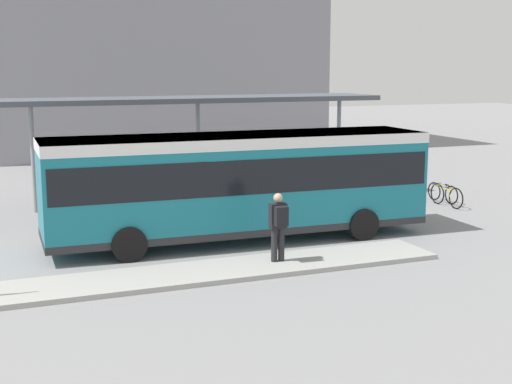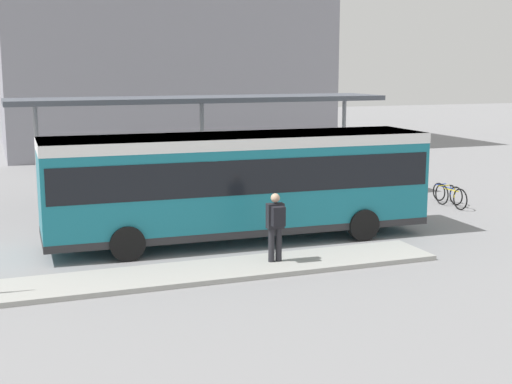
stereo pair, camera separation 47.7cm
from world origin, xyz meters
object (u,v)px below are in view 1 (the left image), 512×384
Objects in this scene: pedestrian_waiting at (279,223)px; potted_planter_near_shelter at (305,189)px; bicycle_blue at (443,193)px; bicycle_yellow at (447,196)px; city_bus at (239,179)px.

potted_planter_near_shelter is (4.05, 6.83, -0.50)m from pedestrian_waiting.
bicycle_yellow is at bearing 146.99° from bicycle_blue.
pedestrian_waiting is 10.70m from bicycle_blue.
bicycle_blue is (9.03, 2.67, -1.44)m from city_bus.
pedestrian_waiting is 9.99m from bicycle_yellow.
bicycle_blue is (0.38, 0.74, -0.04)m from bicycle_yellow.
bicycle_yellow is 5.05m from potted_planter_near_shelter.
city_bus is 3.02m from pedestrian_waiting.
pedestrian_waiting is at bearing -120.65° from potted_planter_near_shelter.
pedestrian_waiting is at bearing 117.17° from bicycle_yellow.
potted_planter_near_shelter is at bearing 70.49° from bicycle_blue.
pedestrian_waiting is (-0.04, -2.94, -0.67)m from city_bus.
potted_planter_near_shelter reaches higher than bicycle_yellow.
potted_planter_near_shelter is at bearing -29.17° from pedestrian_waiting.
pedestrian_waiting is 7.96m from potted_planter_near_shelter.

